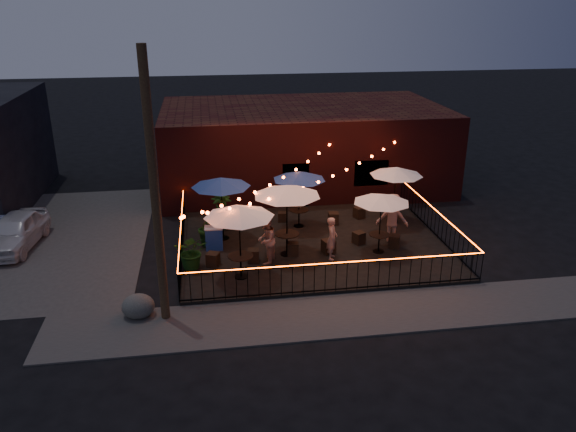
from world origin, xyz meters
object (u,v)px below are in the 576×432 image
cafe_table_5 (396,172)px  cafe_table_2 (287,191)px  cafe_table_1 (221,183)px  cooler (214,238)px  boulder (138,306)px  cafe_table_4 (382,199)px  utility_pole (155,193)px  cafe_table_3 (299,176)px  cafe_table_0 (239,212)px

cafe_table_5 → cafe_table_2: bearing=-152.8°
cafe_table_1 → cooler: (-0.37, -0.96, -1.85)m
cafe_table_1 → boulder: size_ratio=2.68×
cafe_table_4 → cooler: bearing=169.0°
utility_pole → cafe_table_3: utility_pole is taller
cafe_table_0 → boulder: 4.32m
cafe_table_5 → boulder: (-10.01, -5.98, -2.00)m
cafe_table_2 → cafe_table_5: bearing=27.2°
cooler → utility_pole: bearing=-107.4°
cafe_table_0 → cooler: bearing=108.7°
cafe_table_5 → cooler: cafe_table_5 is taller
cafe_table_3 → cafe_table_5: 4.05m
cafe_table_3 → utility_pole: bearing=-129.3°
cafe_table_0 → cafe_table_3: (2.72, 4.22, -0.18)m
utility_pole → cafe_table_5: size_ratio=2.83×
cafe_table_2 → cafe_table_3: cafe_table_2 is taller
cafe_table_0 → cafe_table_2: (1.82, 1.56, 0.11)m
cafe_table_1 → cafe_table_4: 6.10m
cafe_table_4 → cafe_table_5: cafe_table_5 is taller
cafe_table_4 → boulder: cafe_table_4 is taller
cafe_table_3 → cafe_table_5: size_ratio=0.99×
cafe_table_5 → cooler: 7.97m
cafe_table_2 → boulder: (-5.06, -3.44, -2.26)m
cooler → boulder: (-2.41, -4.33, -0.24)m
utility_pole → cafe_table_2: utility_pole is taller
boulder → cafe_table_3: bearing=45.6°
cafe_table_0 → boulder: bearing=-150.0°
cafe_table_1 → boulder: cafe_table_1 is taller
cafe_table_3 → cooler: (-3.55, -1.77, -1.72)m
cafe_table_5 → cooler: size_ratio=3.14×
cafe_table_0 → cafe_table_5: 7.92m
utility_pole → cooler: 5.88m
cafe_table_0 → cafe_table_3: cafe_table_0 is taller
boulder → cafe_table_5: bearing=30.9°
cooler → cafe_table_0: bearing=-69.2°
cafe_table_0 → cafe_table_5: bearing=31.3°
utility_pole → cafe_table_1: 6.03m
utility_pole → cafe_table_2: bearing=40.5°
cafe_table_3 → cafe_table_4: bearing=-49.3°
cafe_table_3 → boulder: cafe_table_3 is taller
cafe_table_1 → cooler: 2.12m
cafe_table_5 → cooler: (-7.60, -1.66, -1.76)m
cafe_table_5 → boulder: cafe_table_5 is taller
utility_pole → cooler: utility_pole is taller
cafe_table_1 → cafe_table_3: 3.28m
cafe_table_1 → cafe_table_4: size_ratio=1.10×
cafe_table_2 → cafe_table_1: bearing=140.9°
cooler → boulder: bearing=-117.1°
cafe_table_2 → cooler: bearing=161.5°
cafe_table_4 → boulder: (-8.50, -3.15, -1.88)m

